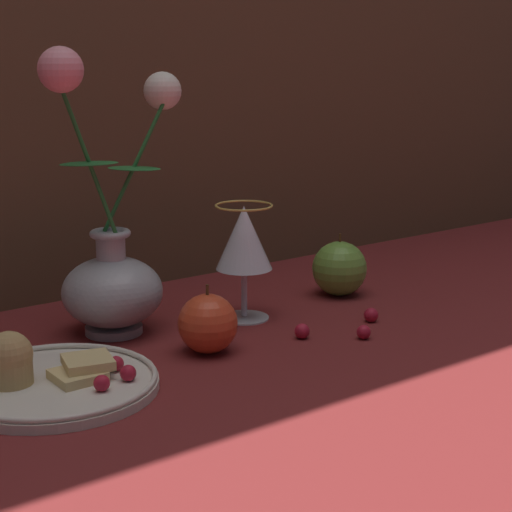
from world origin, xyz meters
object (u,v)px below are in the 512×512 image
object	(u,v)px
apple_near_glass	(208,324)
wine_glass	(244,242)
apple_beside_vase	(339,269)
vase	(112,261)
plate_with_pastries	(48,378)

from	to	relation	value
apple_near_glass	wine_glass	bearing A→B (deg)	35.65
apple_beside_vase	apple_near_glass	world-z (taller)	apple_beside_vase
vase	apple_beside_vase	bearing A→B (deg)	-6.98
wine_glass	plate_with_pastries	bearing A→B (deg)	-165.87
wine_glass	apple_near_glass	bearing A→B (deg)	-144.35
wine_glass	apple_near_glass	size ratio (longest dim) A/B	1.86
vase	wine_glass	xyz separation A→B (m)	(0.17, -0.05, 0.01)
vase	wine_glass	distance (m)	0.17
vase	apple_near_glass	bearing A→B (deg)	-67.65
vase	apple_near_glass	distance (m)	0.15
wine_glass	apple_beside_vase	bearing A→B (deg)	2.45
vase	apple_near_glass	world-z (taller)	vase
wine_glass	apple_beside_vase	distance (m)	0.19
vase	wine_glass	bearing A→B (deg)	-16.63
vase	plate_with_pastries	distance (m)	0.21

